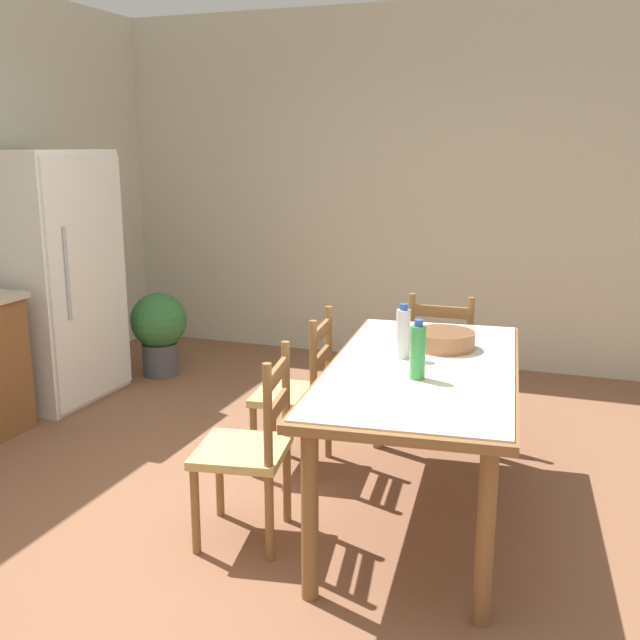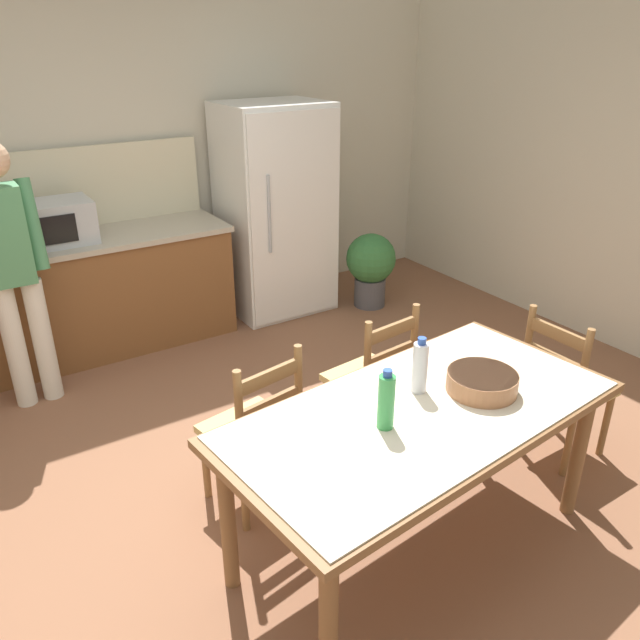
{
  "view_description": "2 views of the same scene",
  "coord_description": "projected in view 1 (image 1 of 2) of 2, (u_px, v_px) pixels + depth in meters",
  "views": [
    {
      "loc": [
        -2.88,
        -1.41,
        1.8
      ],
      "look_at": [
        0.24,
        -0.27,
        1.02
      ],
      "focal_mm": 42.0,
      "sensor_mm": 36.0,
      "label": 1
    },
    {
      "loc": [
        -1.13,
        -2.39,
        2.27
      ],
      "look_at": [
        0.39,
        -0.02,
        0.96
      ],
      "focal_mm": 35.0,
      "sensor_mm": 36.0,
      "label": 2
    }
  ],
  "objects": [
    {
      "name": "ground_plane",
      "position": [
        249.0,
        537.0,
        3.52
      ],
      "size": [
        8.32,
        8.32,
        0.0
      ],
      "primitive_type": "plane",
      "color": "brown"
    },
    {
      "name": "wall_right",
      "position": [
        415.0,
        188.0,
        6.17
      ],
      "size": [
        0.12,
        5.2,
        2.9
      ],
      "primitive_type": "cube",
      "color": "beige",
      "rests_on": "ground"
    },
    {
      "name": "refrigerator",
      "position": [
        49.0,
        277.0,
        5.3
      ],
      "size": [
        0.86,
        0.73,
        1.77
      ],
      "color": "white",
      "rests_on": "ground"
    },
    {
      "name": "dining_table",
      "position": [
        422.0,
        382.0,
        3.57
      ],
      "size": [
        1.89,
        1.06,
        0.78
      ],
      "rotation": [
        0.0,
        0.0,
        0.1
      ],
      "color": "brown",
      "rests_on": "ground"
    },
    {
      "name": "bottle_near_centre",
      "position": [
        418.0,
        352.0,
        3.31
      ],
      "size": [
        0.07,
        0.07,
        0.27
      ],
      "color": "green",
      "rests_on": "dining_table"
    },
    {
      "name": "bottle_off_centre",
      "position": [
        403.0,
        333.0,
        3.63
      ],
      "size": [
        0.07,
        0.07,
        0.27
      ],
      "color": "silver",
      "rests_on": "dining_table"
    },
    {
      "name": "serving_bowl",
      "position": [
        443.0,
        339.0,
        3.82
      ],
      "size": [
        0.32,
        0.32,
        0.09
      ],
      "color": "#9E6642",
      "rests_on": "dining_table"
    },
    {
      "name": "chair_head_end",
      "position": [
        443.0,
        364.0,
        4.76
      ],
      "size": [
        0.41,
        0.43,
        0.91
      ],
      "rotation": [
        0.0,
        0.0,
        1.58
      ],
      "color": "olive",
      "rests_on": "ground"
    },
    {
      "name": "chair_side_far_left",
      "position": [
        250.0,
        449.0,
        3.42
      ],
      "size": [
        0.48,
        0.47,
        0.91
      ],
      "rotation": [
        0.0,
        0.0,
        3.32
      ],
      "color": "olive",
      "rests_on": "ground"
    },
    {
      "name": "chair_side_far_right",
      "position": [
        298.0,
        393.0,
        4.19
      ],
      "size": [
        0.46,
        0.45,
        0.91
      ],
      "rotation": [
        0.0,
        0.0,
        3.26
      ],
      "color": "olive",
      "rests_on": "ground"
    },
    {
      "name": "potted_plant",
      "position": [
        159.0,
        328.0,
        5.92
      ],
      "size": [
        0.44,
        0.44,
        0.67
      ],
      "color": "#4C4C51",
      "rests_on": "ground"
    }
  ]
}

